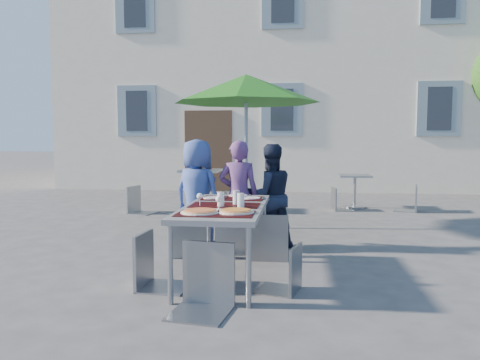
# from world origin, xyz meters

# --- Properties ---
(ground) EXTENTS (90.00, 90.00, 0.00)m
(ground) POSITION_xyz_m (0.00, 0.00, 0.00)
(ground) COLOR #424144
(ground) RESTS_ON ground
(building) EXTENTS (13.60, 8.20, 11.10)m
(building) POSITION_xyz_m (-0.00, 11.50, 4.85)
(building) COLOR beige
(building) RESTS_ON ground
(dining_table) EXTENTS (0.80, 1.85, 0.76)m
(dining_table) POSITION_xyz_m (-0.29, -0.39, 0.70)
(dining_table) COLOR #4C4C51
(dining_table) RESTS_ON ground
(pizza_near_left) EXTENTS (0.36, 0.36, 0.03)m
(pizza_near_left) POSITION_xyz_m (-0.43, -0.93, 0.77)
(pizza_near_left) COLOR white
(pizza_near_left) RESTS_ON dining_table
(pizza_near_right) EXTENTS (0.34, 0.34, 0.03)m
(pizza_near_right) POSITION_xyz_m (-0.11, -0.87, 0.77)
(pizza_near_right) COLOR white
(pizza_near_right) RESTS_ON dining_table
(glassware) EXTENTS (0.50, 0.40, 0.15)m
(glassware) POSITION_xyz_m (-0.24, -0.49, 0.83)
(glassware) COLOR silver
(glassware) RESTS_ON dining_table
(place_settings) EXTENTS (0.69, 0.48, 0.01)m
(place_settings) POSITION_xyz_m (-0.28, 0.23, 0.76)
(place_settings) COLOR white
(place_settings) RESTS_ON dining_table
(child_0) EXTENTS (0.82, 0.70, 1.43)m
(child_0) POSITION_xyz_m (-0.86, 0.90, 0.71)
(child_0) COLOR #354B92
(child_0) RESTS_ON ground
(child_1) EXTENTS (0.53, 0.36, 1.42)m
(child_1) POSITION_xyz_m (-0.30, 0.81, 0.71)
(child_1) COLOR #573369
(child_1) RESTS_ON ground
(child_2) EXTENTS (0.76, 0.62, 1.37)m
(child_2) POSITION_xyz_m (0.09, 1.01, 0.68)
(child_2) COLOR #161E32
(child_2) RESTS_ON ground
(chair_0) EXTENTS (0.57, 0.58, 1.03)m
(chair_0) POSITION_xyz_m (-0.88, 0.41, 0.61)
(chair_0) COLOR gray
(chair_0) RESTS_ON ground
(chair_1) EXTENTS (0.42, 0.42, 0.89)m
(chair_1) POSITION_xyz_m (-0.36, 0.59, 0.52)
(chair_1) COLOR #91969D
(chair_1) RESTS_ON ground
(chair_2) EXTENTS (0.47, 0.48, 1.05)m
(chair_2) POSITION_xyz_m (0.12, 0.37, 0.62)
(chair_2) COLOR gray
(chair_2) RESTS_ON ground
(chair_3) EXTENTS (0.48, 0.48, 1.01)m
(chair_3) POSITION_xyz_m (-0.91, -0.83, 0.60)
(chair_3) COLOR #90939B
(chair_3) RESTS_ON ground
(chair_4) EXTENTS (0.46, 0.45, 0.84)m
(chair_4) POSITION_xyz_m (0.36, -0.79, 0.48)
(chair_4) COLOR gray
(chair_4) RESTS_ON ground
(chair_5) EXTENTS (0.53, 0.54, 1.06)m
(chair_5) POSITION_xyz_m (-0.31, -1.34, 0.63)
(chair_5) COLOR gray
(chair_5) RESTS_ON ground
(patio_umbrella) EXTENTS (2.33, 2.33, 2.44)m
(patio_umbrella) POSITION_xyz_m (-0.37, 2.30, 2.20)
(patio_umbrella) COLOR #9A9CA1
(patio_umbrella) RESTS_ON ground
(cafe_table_0) EXTENTS (0.77, 0.77, 0.83)m
(cafe_table_0) POSITION_xyz_m (-1.47, 4.00, 0.59)
(cafe_table_0) COLOR #9A9CA1
(cafe_table_0) RESTS_ON ground
(bg_chair_l_0) EXTENTS (0.55, 0.54, 0.99)m
(bg_chair_l_0) POSITION_xyz_m (-2.61, 3.53, 0.58)
(bg_chair_l_0) COLOR #8F959A
(bg_chair_l_0) RESTS_ON ground
(bg_chair_r_0) EXTENTS (0.49, 0.49, 0.85)m
(bg_chair_r_0) POSITION_xyz_m (-1.05, 3.51, 0.49)
(bg_chair_r_0) COLOR gray
(bg_chair_r_0) RESTS_ON ground
(cafe_table_1) EXTENTS (0.64, 0.64, 0.69)m
(cafe_table_1) POSITION_xyz_m (1.62, 4.77, 0.45)
(cafe_table_1) COLOR #9A9CA1
(cafe_table_1) RESTS_ON ground
(bg_chair_l_1) EXTENTS (0.45, 0.44, 0.87)m
(bg_chair_l_1) POSITION_xyz_m (1.26, 4.40, 0.50)
(bg_chair_l_1) COLOR gray
(bg_chair_l_1) RESTS_ON ground
(bg_chair_r_1) EXTENTS (0.53, 0.52, 0.99)m
(bg_chair_r_1) POSITION_xyz_m (2.66, 4.43, 0.58)
(bg_chair_r_1) COLOR gray
(bg_chair_r_1) RESTS_ON ground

